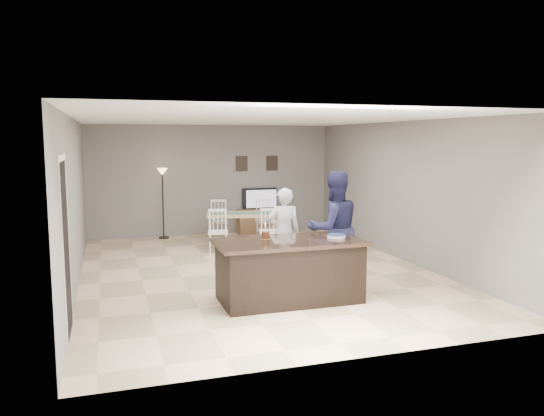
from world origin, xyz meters
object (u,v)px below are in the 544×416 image
object	(u,v)px
tv_console	(261,221)
birthday_cake	(265,235)
television	(261,199)
man	(334,229)
plate_stack	(336,236)
woman	(284,232)
floor_lamp	(163,184)
kitchen_island	(289,270)
dining_table	(242,219)

from	to	relation	value
tv_console	birthday_cake	bearing A→B (deg)	-105.62
tv_console	television	bearing A→B (deg)	90.00
tv_console	television	world-z (taller)	television
man	television	bearing A→B (deg)	-95.08
birthday_cake	plate_stack	xyz separation A→B (m)	(1.04, -0.22, -0.03)
woman	floor_lamp	size ratio (longest dim) A/B	0.91
woman	floor_lamp	distance (m)	4.54
birthday_cake	plate_stack	size ratio (longest dim) A/B	0.83
tv_console	television	distance (m)	0.57
man	tv_console	bearing A→B (deg)	-95.12
kitchen_island	tv_console	size ratio (longest dim) A/B	1.79
dining_table	kitchen_island	bearing A→B (deg)	-82.39
birthday_cake	plate_stack	world-z (taller)	birthday_cake
birthday_cake	floor_lamp	world-z (taller)	floor_lamp
birthday_cake	dining_table	size ratio (longest dim) A/B	0.12
man	birthday_cake	bearing A→B (deg)	13.34
television	floor_lamp	world-z (taller)	floor_lamp
tv_console	floor_lamp	world-z (taller)	floor_lamp
kitchen_island	man	size ratio (longest dim) A/B	1.16
woman	kitchen_island	bearing A→B (deg)	85.10
man	floor_lamp	size ratio (longest dim) A/B	1.11
television	man	distance (m)	5.10
tv_console	man	size ratio (longest dim) A/B	0.65
kitchen_island	plate_stack	size ratio (longest dim) A/B	7.60
dining_table	floor_lamp	xyz separation A→B (m)	(-1.58, 1.45, 0.70)
tv_console	dining_table	size ratio (longest dim) A/B	0.60
television	birthday_cake	distance (m)	5.64
man	birthday_cake	distance (m)	1.30
television	floor_lamp	xyz separation A→B (m)	(-2.44, -0.08, 0.44)
television	birthday_cake	bearing A→B (deg)	74.57
television	man	size ratio (longest dim) A/B	0.49
tv_console	man	world-z (taller)	man
dining_table	floor_lamp	distance (m)	2.25
tv_console	plate_stack	size ratio (longest dim) A/B	4.24
woman	plate_stack	bearing A→B (deg)	115.45
woman	plate_stack	size ratio (longest dim) A/B	5.41
kitchen_island	television	world-z (taller)	television
television	dining_table	world-z (taller)	television
dining_table	floor_lamp	world-z (taller)	floor_lamp
kitchen_island	plate_stack	distance (m)	0.87
tv_console	floor_lamp	bearing A→B (deg)	-179.82
kitchen_island	floor_lamp	xyz separation A→B (m)	(-1.24, 5.56, 0.85)
kitchen_island	floor_lamp	distance (m)	5.76
birthday_cake	dining_table	bearing A→B (deg)	80.74
floor_lamp	television	bearing A→B (deg)	1.82
kitchen_island	dining_table	distance (m)	4.13
tv_console	plate_stack	bearing A→B (deg)	-94.74
dining_table	television	bearing A→B (deg)	72.83
birthday_cake	floor_lamp	size ratio (longest dim) A/B	0.14
plate_stack	floor_lamp	bearing A→B (deg)	109.51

